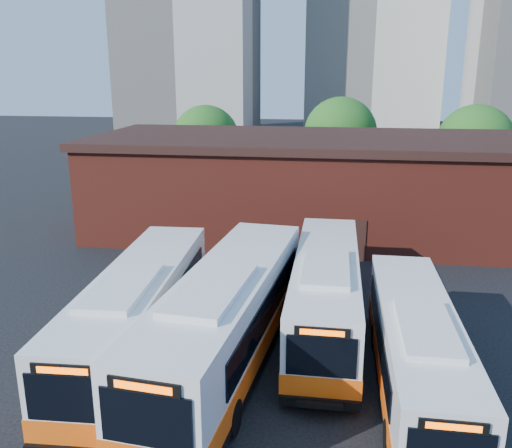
# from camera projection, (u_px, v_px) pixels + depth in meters

# --- Properties ---
(ground) EXTENTS (220.00, 220.00, 0.00)m
(ground) POSITION_uv_depth(u_px,v_px,m) (273.00, 393.00, 18.25)
(ground) COLOR black
(bus_west) EXTENTS (4.20, 14.13, 3.80)m
(bus_west) POSITION_uv_depth(u_px,v_px,m) (227.00, 322.00, 19.56)
(bus_west) COLOR silver
(bus_west) RESTS_ON ground
(bus_midwest) EXTENTS (3.27, 13.01, 3.51)m
(bus_midwest) POSITION_uv_depth(u_px,v_px,m) (139.00, 316.00, 20.39)
(bus_midwest) COLOR silver
(bus_midwest) RESTS_ON ground
(bus_mideast) EXTENTS (2.66, 12.53, 3.41)m
(bus_mideast) POSITION_uv_depth(u_px,v_px,m) (326.00, 295.00, 22.40)
(bus_mideast) COLOR silver
(bus_mideast) RESTS_ON ground
(bus_east) EXTENTS (2.48, 11.59, 3.15)m
(bus_east) POSITION_uv_depth(u_px,v_px,m) (416.00, 354.00, 17.95)
(bus_east) COLOR silver
(bus_east) RESTS_ON ground
(depot_building) EXTENTS (28.60, 12.60, 6.40)m
(depot_building) POSITION_uv_depth(u_px,v_px,m) (309.00, 183.00, 36.41)
(depot_building) COLOR maroon
(depot_building) RESTS_ON ground
(tree_west) EXTENTS (6.00, 6.00, 7.65)m
(tree_west) POSITION_uv_depth(u_px,v_px,m) (206.00, 139.00, 48.89)
(tree_west) COLOR #382314
(tree_west) RESTS_ON ground
(tree_mid) EXTENTS (6.56, 6.56, 8.36)m
(tree_mid) POSITION_uv_depth(u_px,v_px,m) (340.00, 134.00, 48.95)
(tree_mid) COLOR #382314
(tree_mid) RESTS_ON ground
(tree_east) EXTENTS (6.24, 6.24, 7.96)m
(tree_east) POSITION_uv_depth(u_px,v_px,m) (475.00, 143.00, 44.59)
(tree_east) COLOR #382314
(tree_east) RESTS_ON ground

